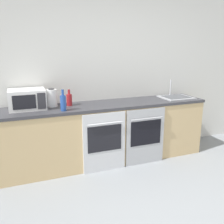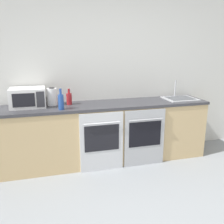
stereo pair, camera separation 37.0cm
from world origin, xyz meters
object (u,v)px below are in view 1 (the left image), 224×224
object	(u,v)px
oven_left	(104,142)
microwave	(27,99)
bottle_blue	(63,103)
kettle	(52,98)
sink	(176,97)
bottle_red	(69,99)
oven_right	(145,136)

from	to	relation	value
oven_left	microwave	bearing A→B (deg)	157.44
bottle_blue	kettle	world-z (taller)	bottle_blue
kettle	sink	world-z (taller)	sink
bottle_red	kettle	distance (m)	0.24
oven_left	kettle	xyz separation A→B (m)	(-0.62, 0.42, 0.59)
microwave	bottle_red	xyz separation A→B (m)	(0.56, -0.01, -0.04)
oven_right	bottle_red	distance (m)	1.22
oven_left	sink	bearing A→B (deg)	13.11
microwave	sink	distance (m)	2.29
oven_right	sink	bearing A→B (deg)	23.77
microwave	sink	bearing A→B (deg)	-1.96
oven_left	bottle_red	distance (m)	0.78
kettle	oven_right	bearing A→B (deg)	-18.44
kettle	bottle_blue	bearing A→B (deg)	-70.99
bottle_blue	bottle_red	world-z (taller)	bottle_blue
oven_right	bottle_red	xyz separation A→B (m)	(-1.02, 0.39, 0.56)
microwave	sink	world-z (taller)	sink
oven_right	sink	size ratio (longest dim) A/B	1.73
oven_right	bottle_blue	world-z (taller)	bottle_blue
kettle	sink	size ratio (longest dim) A/B	0.52
bottle_blue	sink	bearing A→B (deg)	5.89
microwave	kettle	bearing A→B (deg)	4.62
oven_right	bottle_blue	xyz separation A→B (m)	(-1.15, 0.12, 0.57)
bottle_blue	kettle	size ratio (longest dim) A/B	1.10
microwave	kettle	world-z (taller)	microwave
microwave	oven_left	bearing A→B (deg)	-22.56
oven_right	bottle_red	world-z (taller)	bottle_red
oven_left	microwave	distance (m)	1.18
microwave	kettle	xyz separation A→B (m)	(0.32, 0.03, -0.01)
oven_right	bottle_red	size ratio (longest dim) A/B	3.69
bottle_blue	bottle_red	bearing A→B (deg)	63.42
oven_right	sink	distance (m)	0.91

